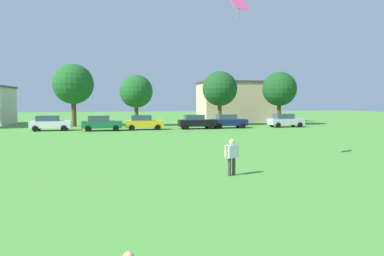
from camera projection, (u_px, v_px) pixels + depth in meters
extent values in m
plane|color=#4C9338|center=(109.00, 139.00, 31.14)|extent=(160.00, 160.00, 0.00)
cylinder|color=#3F3833|center=(230.00, 167.00, 15.73)|extent=(0.15, 0.15, 0.80)
cylinder|color=#3F3833|center=(234.00, 166.00, 15.86)|extent=(0.15, 0.15, 0.80)
cube|color=white|center=(232.00, 151.00, 15.74)|extent=(0.60, 0.47, 0.56)
cylinder|color=beige|center=(226.00, 152.00, 15.56)|extent=(0.12, 0.12, 0.53)
cylinder|color=beige|center=(238.00, 150.00, 15.92)|extent=(0.12, 0.12, 0.53)
sphere|color=beige|center=(232.00, 142.00, 15.71)|extent=(0.25, 0.25, 0.25)
cube|color=#F24C8C|center=(240.00, 4.00, 18.32)|extent=(1.11, 0.77, 0.64)
sphere|color=orange|center=(240.00, 9.00, 18.34)|extent=(0.10, 0.10, 0.10)
sphere|color=orange|center=(239.00, 13.00, 18.35)|extent=(0.10, 0.10, 0.10)
sphere|color=orange|center=(238.00, 17.00, 18.35)|extent=(0.10, 0.10, 0.10)
cube|color=white|center=(51.00, 124.00, 39.54)|extent=(4.30, 1.80, 0.76)
cube|color=#334756|center=(48.00, 118.00, 39.42)|extent=(2.24, 1.58, 0.60)
cylinder|color=black|center=(66.00, 127.00, 40.75)|extent=(0.64, 0.22, 0.64)
cylinder|color=black|center=(64.00, 128.00, 39.00)|extent=(0.64, 0.22, 0.64)
cylinder|color=black|center=(39.00, 127.00, 40.15)|extent=(0.64, 0.22, 0.64)
cylinder|color=black|center=(35.00, 129.00, 38.39)|extent=(0.64, 0.22, 0.64)
cube|color=#196B38|center=(102.00, 124.00, 39.48)|extent=(4.30, 1.80, 0.76)
cube|color=#334756|center=(99.00, 118.00, 39.35)|extent=(2.24, 1.58, 0.60)
cylinder|color=black|center=(116.00, 127.00, 40.68)|extent=(0.64, 0.22, 0.64)
cylinder|color=black|center=(116.00, 128.00, 38.93)|extent=(0.64, 0.22, 0.64)
cylinder|color=black|center=(89.00, 127.00, 40.08)|extent=(0.64, 0.22, 0.64)
cylinder|color=black|center=(88.00, 129.00, 38.32)|extent=(0.64, 0.22, 0.64)
cube|color=yellow|center=(144.00, 124.00, 40.83)|extent=(4.30, 1.80, 0.76)
cube|color=#334756|center=(141.00, 118.00, 40.71)|extent=(2.24, 1.58, 0.60)
cylinder|color=black|center=(156.00, 126.00, 42.04)|extent=(0.64, 0.22, 0.64)
cylinder|color=black|center=(158.00, 127.00, 40.28)|extent=(0.64, 0.22, 0.64)
cylinder|color=black|center=(131.00, 127.00, 41.44)|extent=(0.64, 0.22, 0.64)
cylinder|color=black|center=(132.00, 128.00, 39.68)|extent=(0.64, 0.22, 0.64)
cube|color=black|center=(197.00, 123.00, 42.20)|extent=(4.30, 1.80, 0.76)
cube|color=#334756|center=(194.00, 117.00, 42.08)|extent=(2.24, 1.58, 0.60)
cylinder|color=black|center=(207.00, 125.00, 43.41)|extent=(0.64, 0.22, 0.64)
cylinder|color=black|center=(211.00, 126.00, 41.65)|extent=(0.64, 0.22, 0.64)
cylinder|color=black|center=(183.00, 126.00, 42.80)|extent=(0.64, 0.22, 0.64)
cylinder|color=black|center=(186.00, 127.00, 41.05)|extent=(0.64, 0.22, 0.64)
cube|color=#141E4C|center=(229.00, 122.00, 43.41)|extent=(4.30, 1.80, 0.76)
cube|color=#334756|center=(226.00, 117.00, 43.28)|extent=(2.24, 1.58, 0.60)
cylinder|color=black|center=(238.00, 125.00, 44.61)|extent=(0.64, 0.22, 0.64)
cylinder|color=black|center=(243.00, 126.00, 42.86)|extent=(0.64, 0.22, 0.64)
cylinder|color=black|center=(215.00, 125.00, 44.01)|extent=(0.64, 0.22, 0.64)
cylinder|color=black|center=(219.00, 126.00, 42.26)|extent=(0.64, 0.22, 0.64)
cube|color=silver|center=(286.00, 122.00, 45.02)|extent=(4.30, 1.80, 0.76)
cube|color=#334756|center=(283.00, 116.00, 44.89)|extent=(2.24, 1.58, 0.60)
cylinder|color=black|center=(293.00, 124.00, 46.23)|extent=(0.64, 0.22, 0.64)
cylinder|color=black|center=(300.00, 125.00, 44.47)|extent=(0.64, 0.22, 0.64)
cylinder|color=black|center=(272.00, 124.00, 45.62)|extent=(0.64, 0.22, 0.64)
cylinder|color=black|center=(278.00, 125.00, 43.87)|extent=(0.64, 0.22, 0.64)
cylinder|color=brown|center=(74.00, 114.00, 46.14)|extent=(0.60, 0.60, 3.28)
sphere|color=#1E5B23|center=(73.00, 84.00, 45.85)|extent=(5.17, 5.17, 5.17)
cylinder|color=brown|center=(137.00, 116.00, 46.81)|extent=(0.50, 0.50, 2.73)
sphere|color=#1E5B23|center=(136.00, 91.00, 46.57)|extent=(4.31, 4.31, 4.31)
cylinder|color=brown|center=(220.00, 114.00, 48.29)|extent=(0.55, 0.55, 2.96)
sphere|color=#194C1E|center=(220.00, 89.00, 48.03)|extent=(4.67, 4.67, 4.67)
cylinder|color=brown|center=(279.00, 114.00, 49.15)|extent=(0.55, 0.55, 2.96)
sphere|color=#194C1E|center=(279.00, 89.00, 48.88)|extent=(4.68, 4.68, 4.68)
cube|color=beige|center=(238.00, 102.00, 56.75)|extent=(12.01, 6.87, 6.13)
cube|color=#4C4742|center=(238.00, 82.00, 56.51)|extent=(12.49, 7.15, 0.24)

